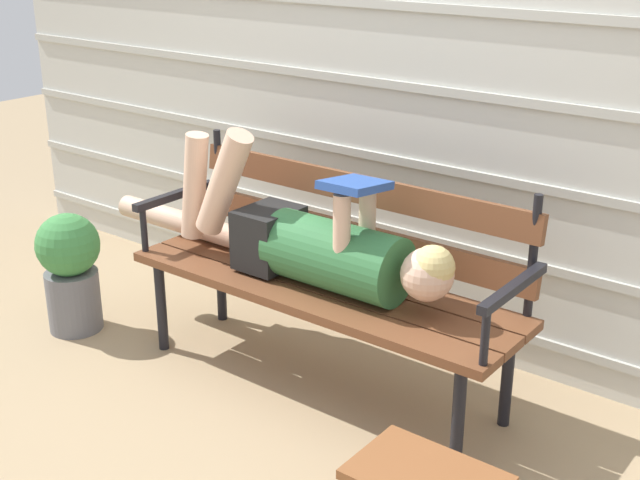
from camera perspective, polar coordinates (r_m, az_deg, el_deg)
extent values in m
plane|color=tan|center=(3.41, -0.74, -10.12)|extent=(12.00, 12.00, 0.00)
cube|color=beige|center=(3.53, 6.38, 12.91)|extent=(5.09, 0.06, 2.55)
cube|color=#B7B7AD|center=(3.81, 5.44, -3.96)|extent=(5.09, 0.02, 0.04)
cube|color=#B7B7AD|center=(3.69, 5.60, 0.53)|extent=(5.09, 0.02, 0.04)
cube|color=#B7B7AD|center=(3.59, 5.78, 5.29)|extent=(5.09, 0.02, 0.04)
cube|color=#B7B7AD|center=(3.52, 5.97, 10.29)|extent=(5.09, 0.02, 0.04)
cube|color=#B7B7AD|center=(3.48, 6.17, 15.45)|extent=(5.09, 0.02, 0.04)
cube|color=brown|center=(3.15, -1.75, -4.17)|extent=(1.64, 0.15, 0.04)
cube|color=brown|center=(3.26, 0.00, -3.25)|extent=(1.64, 0.15, 0.04)
cube|color=brown|center=(3.38, 1.63, -2.38)|extent=(1.64, 0.15, 0.04)
cube|color=brown|center=(3.38, 2.40, 0.21)|extent=(1.57, 0.05, 0.11)
cube|color=brown|center=(3.32, 2.46, 3.52)|extent=(1.57, 0.05, 0.11)
cylinder|color=black|center=(3.81, -6.86, 4.11)|extent=(0.03, 0.03, 0.45)
cylinder|color=black|center=(3.01, 14.22, -1.08)|extent=(0.03, 0.03, 0.45)
cylinder|color=black|center=(3.69, -10.69, -4.43)|extent=(0.04, 0.04, 0.40)
cylinder|color=black|center=(2.89, 9.32, -11.99)|extent=(0.04, 0.04, 0.40)
cylinder|color=black|center=(3.92, -6.72, -2.65)|extent=(0.04, 0.04, 0.40)
cylinder|color=black|center=(3.18, 12.56, -8.99)|extent=(0.04, 0.04, 0.40)
cube|color=black|center=(3.69, -9.81, 2.99)|extent=(0.04, 0.45, 0.03)
cylinder|color=black|center=(3.61, -11.84, 0.75)|extent=(0.03, 0.03, 0.20)
cube|color=black|center=(2.80, 12.98, -3.18)|extent=(0.04, 0.45, 0.03)
cylinder|color=black|center=(2.69, 11.12, -6.41)|extent=(0.03, 0.03, 0.20)
cylinder|color=#33703D|center=(3.16, 1.11, -1.12)|extent=(0.55, 0.26, 0.26)
cube|color=black|center=(3.36, -3.47, 0.19)|extent=(0.20, 0.25, 0.24)
sphere|color=beige|center=(2.95, 7.27, -2.34)|extent=(0.19, 0.19, 0.19)
sphere|color=#E0C67A|center=(2.93, 7.64, -1.83)|extent=(0.16, 0.16, 0.16)
cylinder|color=beige|center=(3.36, -6.52, 3.87)|extent=(0.30, 0.11, 0.46)
cylinder|color=beige|center=(3.49, -8.48, 3.63)|extent=(0.15, 0.09, 0.45)
cylinder|color=beige|center=(3.76, -8.73, 1.04)|extent=(0.86, 0.10, 0.10)
cylinder|color=beige|center=(3.01, 1.48, 0.55)|extent=(0.06, 0.06, 0.28)
cylinder|color=beige|center=(3.13, 3.21, 1.36)|extent=(0.06, 0.06, 0.28)
cube|color=#284C9E|center=(3.02, 2.41, 3.74)|extent=(0.19, 0.26, 0.06)
cube|color=brown|center=(2.47, 7.24, -15.68)|extent=(0.42, 0.29, 0.03)
cylinder|color=slate|center=(3.99, -16.31, -3.95)|extent=(0.24, 0.24, 0.28)
sphere|color=#3D8442|center=(3.88, -16.72, -0.31)|extent=(0.28, 0.28, 0.28)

